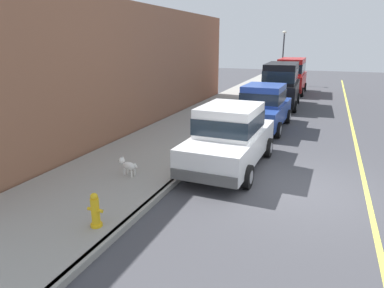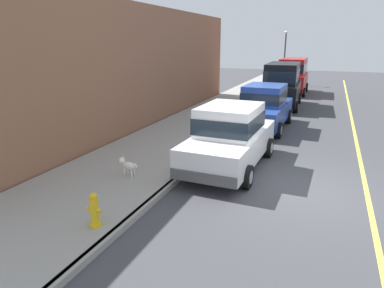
# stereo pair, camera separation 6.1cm
# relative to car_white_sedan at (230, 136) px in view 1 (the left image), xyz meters

# --- Properties ---
(ground_plane) EXTENTS (80.00, 80.00, 0.00)m
(ground_plane) POSITION_rel_car_white_sedan_xyz_m (2.19, -1.01, -0.98)
(ground_plane) COLOR #424247
(curb) EXTENTS (0.16, 64.00, 0.14)m
(curb) POSITION_rel_car_white_sedan_xyz_m (-1.01, -1.01, -0.91)
(curb) COLOR gray
(curb) RESTS_ON ground
(sidewalk) EXTENTS (3.60, 64.00, 0.14)m
(sidewalk) POSITION_rel_car_white_sedan_xyz_m (-2.81, -1.01, -0.91)
(sidewalk) COLOR #99968E
(sidewalk) RESTS_ON ground
(lane_centre_line) EXTENTS (0.12, 57.60, 0.01)m
(lane_centre_line) POSITION_rel_car_white_sedan_xyz_m (3.79, -1.01, -0.98)
(lane_centre_line) COLOR #E0D64C
(lane_centre_line) RESTS_ON ground
(car_white_sedan) EXTENTS (2.12, 4.64, 1.92)m
(car_white_sedan) POSITION_rel_car_white_sedan_xyz_m (0.00, 0.00, 0.00)
(car_white_sedan) COLOR white
(car_white_sedan) RESTS_ON ground
(car_blue_sedan) EXTENTS (2.11, 4.64, 1.92)m
(car_blue_sedan) POSITION_rel_car_white_sedan_xyz_m (0.04, 5.30, 0.00)
(car_blue_sedan) COLOR #28479E
(car_blue_sedan) RESTS_ON ground
(car_black_van) EXTENTS (2.27, 4.97, 2.52)m
(car_black_van) POSITION_rel_car_white_sedan_xyz_m (0.02, 10.87, 0.41)
(car_black_van) COLOR black
(car_black_van) RESTS_ON ground
(car_red_van) EXTENTS (2.17, 4.92, 2.52)m
(car_red_van) POSITION_rel_car_white_sedan_xyz_m (-0.02, 16.79, 0.41)
(car_red_van) COLOR red
(car_red_van) RESTS_ON ground
(dog_white) EXTENTS (0.74, 0.31, 0.49)m
(dog_white) POSITION_rel_car_white_sedan_xyz_m (-2.36, -2.01, -0.55)
(dog_white) COLOR white
(dog_white) RESTS_ON sidewalk
(fire_hydrant) EXTENTS (0.34, 0.24, 0.72)m
(fire_hydrant) POSITION_rel_car_white_sedan_xyz_m (-1.46, -4.65, -0.51)
(fire_hydrant) COLOR gold
(fire_hydrant) RESTS_ON sidewalk
(street_lamp) EXTENTS (0.36, 0.36, 4.42)m
(street_lamp) POSITION_rel_car_white_sedan_xyz_m (-1.36, 21.96, 1.92)
(street_lamp) COLOR #2D2D33
(street_lamp) RESTS_ON sidewalk
(building_facade) EXTENTS (0.50, 20.00, 5.19)m
(building_facade) POSITION_rel_car_white_sedan_xyz_m (-4.91, 3.79, 1.61)
(building_facade) COLOR #8C5B42
(building_facade) RESTS_ON ground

